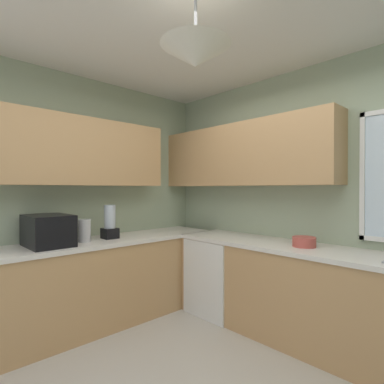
# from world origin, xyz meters

# --- Properties ---
(room_shell) EXTENTS (3.99, 3.46, 2.71)m
(room_shell) POSITION_xyz_m (-0.36, 0.49, 1.78)
(room_shell) COLOR #9EAD8E
(room_shell) RESTS_ON ground_plane
(counter_run_left) EXTENTS (0.65, 3.07, 0.88)m
(counter_run_left) POSITION_xyz_m (-1.62, 0.00, 0.44)
(counter_run_left) COLOR tan
(counter_run_left) RESTS_ON ground_plane
(counter_run_back) EXTENTS (3.08, 0.65, 0.88)m
(counter_run_back) POSITION_xyz_m (0.21, 1.36, 0.44)
(counter_run_back) COLOR tan
(counter_run_back) RESTS_ON ground_plane
(dishwasher) EXTENTS (0.60, 0.60, 0.84)m
(dishwasher) POSITION_xyz_m (-0.96, 1.33, 0.42)
(dishwasher) COLOR white
(dishwasher) RESTS_ON ground_plane
(microwave) EXTENTS (0.48, 0.36, 0.29)m
(microwave) POSITION_xyz_m (-1.62, -0.34, 1.03)
(microwave) COLOR black
(microwave) RESTS_ON counter_run_left
(kettle) EXTENTS (0.12, 0.12, 0.23)m
(kettle) POSITION_xyz_m (-1.60, 0.00, 0.99)
(kettle) COLOR #B7B7BC
(kettle) RESTS_ON counter_run_left
(bowl) EXTENTS (0.21, 0.21, 0.09)m
(bowl) POSITION_xyz_m (0.03, 1.36, 0.93)
(bowl) COLOR #B74C42
(bowl) RESTS_ON counter_run_back
(blender_appliance) EXTENTS (0.15, 0.15, 0.36)m
(blender_appliance) POSITION_xyz_m (-1.62, 0.29, 1.04)
(blender_appliance) COLOR black
(blender_appliance) RESTS_ON counter_run_left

